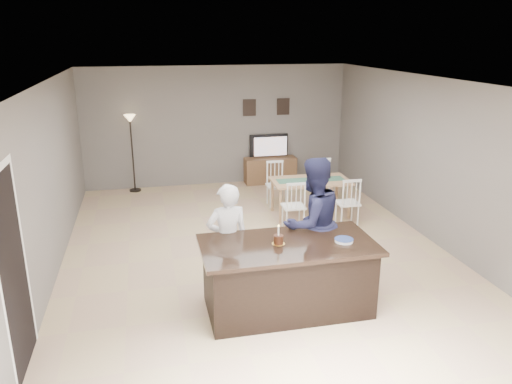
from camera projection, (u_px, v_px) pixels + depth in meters
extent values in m
plane|color=tan|center=(256.00, 251.00, 8.05)|extent=(8.00, 8.00, 0.00)
plane|color=slate|center=(217.00, 126.00, 11.37)|extent=(6.00, 0.00, 6.00)
plane|color=slate|center=(368.00, 299.00, 3.92)|extent=(6.00, 0.00, 6.00)
plane|color=slate|center=(48.00, 183.00, 7.01)|extent=(0.00, 8.00, 8.00)
plane|color=slate|center=(432.00, 160.00, 8.28)|extent=(0.00, 8.00, 8.00)
plane|color=white|center=(256.00, 81.00, 7.24)|extent=(8.00, 8.00, 0.00)
cube|color=black|center=(287.00, 278.00, 6.25)|extent=(2.00, 1.00, 0.85)
cube|color=black|center=(288.00, 245.00, 6.11)|extent=(2.15, 1.10, 0.05)
cube|color=brown|center=(270.00, 170.00, 11.72)|extent=(1.20, 0.40, 0.60)
imported|color=black|center=(270.00, 146.00, 11.62)|extent=(0.91, 0.12, 0.53)
plane|color=orange|center=(271.00, 146.00, 11.54)|extent=(0.78, 0.00, 0.78)
cube|color=black|center=(249.00, 108.00, 11.38)|extent=(0.30, 0.02, 0.38)
cube|color=black|center=(283.00, 107.00, 11.55)|extent=(0.30, 0.02, 0.38)
plane|color=black|center=(14.00, 275.00, 4.97)|extent=(0.00, 2.10, 2.10)
imported|color=silver|center=(228.00, 240.00, 6.52)|extent=(0.59, 0.42, 1.54)
imported|color=#1B1D3C|center=(312.00, 223.00, 6.72)|extent=(1.06, 0.93, 1.82)
cylinder|color=gold|center=(278.00, 244.00, 6.09)|extent=(0.16, 0.16, 0.00)
cylinder|color=#3C1C10|center=(278.00, 239.00, 6.07)|extent=(0.12, 0.12, 0.11)
cylinder|color=white|center=(279.00, 231.00, 6.04)|extent=(0.02, 0.02, 0.12)
sphere|color=#FFBF4C|center=(279.00, 225.00, 6.02)|extent=(0.02, 0.02, 0.02)
cylinder|color=white|center=(344.00, 241.00, 6.15)|extent=(0.23, 0.23, 0.01)
cylinder|color=white|center=(344.00, 240.00, 6.15)|extent=(0.23, 0.23, 0.01)
cylinder|color=white|center=(344.00, 240.00, 6.14)|extent=(0.23, 0.23, 0.01)
cylinder|color=#2D438B|center=(344.00, 239.00, 6.14)|extent=(0.23, 0.23, 0.00)
cube|color=#9E7E55|center=(311.00, 181.00, 9.50)|extent=(1.51, 0.88, 0.04)
cylinder|color=#9E7E55|center=(281.00, 206.00, 9.17)|extent=(0.06, 0.06, 0.66)
cylinder|color=#9E7E55|center=(337.00, 191.00, 10.05)|extent=(0.06, 0.06, 0.66)
cube|color=#3A694C|center=(311.00, 180.00, 9.50)|extent=(1.31, 0.36, 0.01)
cube|color=white|center=(293.00, 206.00, 8.88)|extent=(0.40, 0.38, 0.04)
cylinder|color=white|center=(287.00, 221.00, 8.78)|extent=(0.03, 0.03, 0.40)
cylinder|color=white|center=(299.00, 215.00, 9.12)|extent=(0.03, 0.03, 0.40)
cube|color=white|center=(296.00, 184.00, 8.59)|extent=(0.35, 0.04, 0.05)
cube|color=white|center=(347.00, 203.00, 9.07)|extent=(0.40, 0.38, 0.04)
cylinder|color=white|center=(341.00, 217.00, 8.97)|extent=(0.03, 0.03, 0.40)
cylinder|color=white|center=(352.00, 211.00, 9.30)|extent=(0.03, 0.03, 0.40)
cube|color=white|center=(352.00, 181.00, 8.77)|extent=(0.35, 0.04, 0.05)
cube|color=white|center=(277.00, 186.00, 10.10)|extent=(0.40, 0.38, 0.04)
cylinder|color=white|center=(282.00, 193.00, 10.33)|extent=(0.03, 0.03, 0.40)
cylinder|color=white|center=(270.00, 199.00, 9.99)|extent=(0.03, 0.03, 0.40)
cube|color=white|center=(275.00, 162.00, 10.11)|extent=(0.35, 0.04, 0.05)
cube|color=white|center=(325.00, 183.00, 10.28)|extent=(0.40, 0.38, 0.04)
cylinder|color=white|center=(329.00, 191.00, 10.52)|extent=(0.03, 0.03, 0.40)
cylinder|color=white|center=(319.00, 196.00, 10.18)|extent=(0.03, 0.03, 0.40)
cube|color=white|center=(323.00, 159.00, 10.30)|extent=(0.35, 0.04, 0.05)
cylinder|color=black|center=(135.00, 190.00, 11.17)|extent=(0.26, 0.26, 0.03)
cylinder|color=black|center=(133.00, 156.00, 10.93)|extent=(0.03, 0.03, 1.57)
cone|color=#FFD48C|center=(130.00, 119.00, 10.68)|extent=(0.26, 0.26, 0.16)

